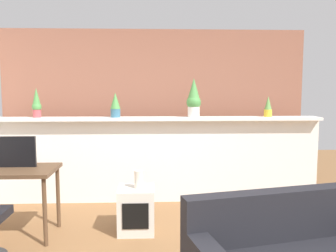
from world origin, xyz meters
TOP-DOWN VIEW (x-y plane):
  - divider_wall at (0.00, 2.00)m, footprint 4.65×0.16m
  - plant_shelf at (0.00, 1.96)m, footprint 4.65×0.32m
  - brick_wall_behind at (0.00, 2.60)m, footprint 4.65×0.10m
  - potted_plant_0 at (-1.62, 2.00)m, footprint 0.13×0.13m
  - potted_plant_1 at (-0.54, 1.96)m, footprint 0.14×0.14m
  - potted_plant_2 at (0.55, 1.97)m, footprint 0.20×0.20m
  - potted_plant_3 at (1.61, 2.00)m, footprint 0.11×0.11m
  - desk at (-1.62, 0.82)m, footprint 1.10×0.60m
  - tv_monitor at (-1.55, 0.90)m, footprint 0.51×0.04m
  - side_cube_shelf at (-0.21, 0.89)m, footprint 0.40×0.41m
  - vase_on_shelf at (-0.18, 0.90)m, footprint 0.10×0.10m

SIDE VIEW (x-z plane):
  - side_cube_shelf at x=-0.21m, z-range 0.00..0.50m
  - divider_wall at x=0.00m, z-range 0.00..1.16m
  - vase_on_shelf at x=-0.18m, z-range 0.50..0.70m
  - desk at x=-1.62m, z-range 0.29..1.04m
  - tv_monitor at x=-1.55m, z-range 0.75..1.09m
  - plant_shelf at x=0.00m, z-range 1.16..1.20m
  - brick_wall_behind at x=0.00m, z-range 0.00..2.50m
  - potted_plant_3 at x=1.61m, z-range 1.19..1.49m
  - potted_plant_1 at x=-0.54m, z-range 1.20..1.55m
  - potted_plant_0 at x=-1.62m, z-range 1.19..1.60m
  - potted_plant_2 at x=0.55m, z-range 1.19..1.73m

